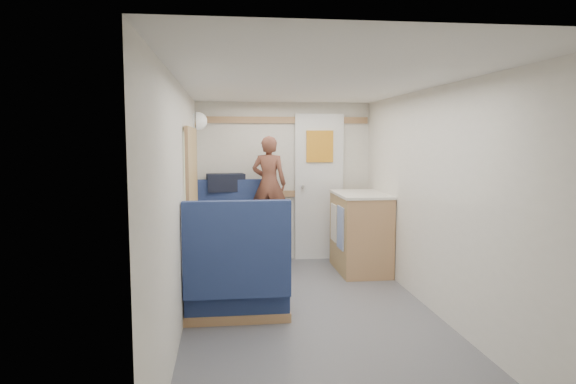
{
  "coord_description": "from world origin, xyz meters",
  "views": [
    {
      "loc": [
        -0.74,
        -4.21,
        1.55
      ],
      "look_at": [
        -0.11,
        0.9,
        1.01
      ],
      "focal_mm": 32.0,
      "sensor_mm": 36.0,
      "label": 1
    }
  ],
  "objects": [
    {
      "name": "ledge",
      "position": [
        -0.65,
        2.12,
        0.88
      ],
      "size": [
        0.9,
        0.14,
        0.04
      ],
      "primitive_type": "cube",
      "color": "#9E7C47",
      "rests_on": "bench_far"
    },
    {
      "name": "beer_glass",
      "position": [
        -0.52,
        1.09,
        0.78
      ],
      "size": [
        0.07,
        0.07,
        0.11
      ],
      "primitive_type": "cylinder",
      "color": "#945515",
      "rests_on": "dinette_table"
    },
    {
      "name": "wall_back",
      "position": [
        0.0,
        2.25,
        1.0
      ],
      "size": [
        2.2,
        0.02,
        2.0
      ],
      "primitive_type": "cube",
      "color": "silver",
      "rests_on": "floor"
    },
    {
      "name": "wall_left",
      "position": [
        -1.1,
        0.0,
        1.0
      ],
      "size": [
        0.02,
        4.5,
        2.0
      ],
      "primitive_type": "cube",
      "color": "silver",
      "rests_on": "floor"
    },
    {
      "name": "floor",
      "position": [
        0.0,
        0.0,
        0.0
      ],
      "size": [
        4.5,
        4.5,
        0.0
      ],
      "primitive_type": "plane",
      "color": "#515156",
      "rests_on": "ground"
    },
    {
      "name": "duffel_bag",
      "position": [
        -0.73,
        2.12,
        1.01
      ],
      "size": [
        0.48,
        0.28,
        0.22
      ],
      "primitive_type": "cube",
      "rotation": [
        0.0,
        0.0,
        0.14
      ],
      "color": "black",
      "rests_on": "ledge"
    },
    {
      "name": "dome_light",
      "position": [
        -1.04,
        1.85,
        1.75
      ],
      "size": [
        0.2,
        0.2,
        0.2
      ],
      "primitive_type": "sphere",
      "color": "white",
      "rests_on": "wall_left"
    },
    {
      "name": "bread_loaf",
      "position": [
        -0.43,
        1.18,
        0.77
      ],
      "size": [
        0.22,
        0.28,
        0.1
      ],
      "primitive_type": "cube",
      "rotation": [
        0.0,
        0.0,
        0.42
      ],
      "color": "olive",
      "rests_on": "dinette_table"
    },
    {
      "name": "tray",
      "position": [
        -0.55,
        0.83,
        0.73
      ],
      "size": [
        0.35,
        0.41,
        0.02
      ],
      "primitive_type": "cube",
      "rotation": [
        0.0,
        0.0,
        0.21
      ],
      "color": "silver",
      "rests_on": "dinette_table"
    },
    {
      "name": "dinette_table",
      "position": [
        -0.65,
        1.0,
        0.57
      ],
      "size": [
        0.62,
        0.92,
        0.72
      ],
      "color": "white",
      "rests_on": "floor"
    },
    {
      "name": "bench_far",
      "position": [
        -0.65,
        1.86,
        0.3
      ],
      "size": [
        0.9,
        0.59,
        1.05
      ],
      "color": "#18284D",
      "rests_on": "floor"
    },
    {
      "name": "tumbler_left",
      "position": [
        -0.88,
        0.62,
        0.78
      ],
      "size": [
        0.07,
        0.07,
        0.11
      ],
      "primitive_type": "cylinder",
      "color": "white",
      "rests_on": "dinette_table"
    },
    {
      "name": "galley_counter",
      "position": [
        0.82,
        1.55,
        0.47
      ],
      "size": [
        0.57,
        0.92,
        0.92
      ],
      "color": "#9E7C47",
      "rests_on": "floor"
    },
    {
      "name": "person",
      "position": [
        -0.22,
        1.86,
        1.02
      ],
      "size": [
        0.47,
        0.38,
        1.13
      ],
      "primitive_type": "imported",
      "rotation": [
        0.0,
        0.0,
        2.84
      ],
      "color": "brown",
      "rests_on": "bench_far"
    },
    {
      "name": "oak_trim_high",
      "position": [
        0.0,
        2.23,
        1.78
      ],
      "size": [
        2.15,
        0.02,
        0.08
      ],
      "primitive_type": "cube",
      "color": "#9E7C47",
      "rests_on": "wall_back"
    },
    {
      "name": "bench_near",
      "position": [
        -0.65,
        0.14,
        0.3
      ],
      "size": [
        0.9,
        0.59,
        1.05
      ],
      "color": "#18284D",
      "rests_on": "floor"
    },
    {
      "name": "wall_right",
      "position": [
        1.1,
        0.0,
        1.0
      ],
      "size": [
        0.02,
        4.5,
        2.0
      ],
      "primitive_type": "cube",
      "color": "silver",
      "rests_on": "floor"
    },
    {
      "name": "rear_door",
      "position": [
        0.45,
        2.22,
        0.97
      ],
      "size": [
        0.62,
        0.12,
        1.86
      ],
      "color": "white",
      "rests_on": "wall_back"
    },
    {
      "name": "ceiling",
      "position": [
        0.0,
        0.0,
        2.0
      ],
      "size": [
        4.5,
        4.5,
        0.0
      ],
      "primitive_type": "plane",
      "rotation": [
        3.14,
        0.0,
        0.0
      ],
      "color": "silver",
      "rests_on": "wall_back"
    },
    {
      "name": "pepper_grinder",
      "position": [
        -0.6,
        1.08,
        0.76
      ],
      "size": [
        0.03,
        0.03,
        0.09
      ],
      "primitive_type": "cylinder",
      "color": "black",
      "rests_on": "dinette_table"
    },
    {
      "name": "orange_fruit",
      "position": [
        -0.46,
        0.76,
        0.77
      ],
      "size": [
        0.07,
        0.07,
        0.07
      ],
      "primitive_type": "sphere",
      "color": "orange",
      "rests_on": "tray"
    },
    {
      "name": "oak_trim_low",
      "position": [
        0.0,
        2.23,
        0.85
      ],
      "size": [
        2.15,
        0.02,
        0.08
      ],
      "primitive_type": "cube",
      "color": "#9E7C47",
      "rests_on": "wall_back"
    },
    {
      "name": "salt_grinder",
      "position": [
        -0.6,
        1.03,
        0.77
      ],
      "size": [
        0.04,
        0.04,
        0.09
      ],
      "primitive_type": "cylinder",
      "color": "silver",
      "rests_on": "dinette_table"
    },
    {
      "name": "tumbler_mid",
      "position": [
        -0.67,
        1.19,
        0.77
      ],
      "size": [
        0.07,
        0.07,
        0.11
      ],
      "primitive_type": "cylinder",
      "color": "white",
      "rests_on": "dinette_table"
    },
    {
      "name": "cheese_block",
      "position": [
        -0.57,
        0.86,
        0.75
      ],
      "size": [
        0.11,
        0.08,
        0.03
      ],
      "primitive_type": "cube",
      "rotation": [
        0.0,
        0.0,
        0.3
      ],
      "color": "#F0E88A",
      "rests_on": "tray"
    },
    {
      "name": "side_window",
      "position": [
        -1.08,
        1.0,
        1.25
      ],
      "size": [
        0.04,
        1.3,
        0.72
      ],
      "primitive_type": "cube",
      "color": "#A7AC91",
      "rests_on": "wall_left"
    },
    {
      "name": "wine_glass",
      "position": [
        -0.66,
        0.82,
        0.84
      ],
      "size": [
        0.08,
        0.08,
        0.17
      ],
      "color": "white",
      "rests_on": "dinette_table"
    }
  ]
}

